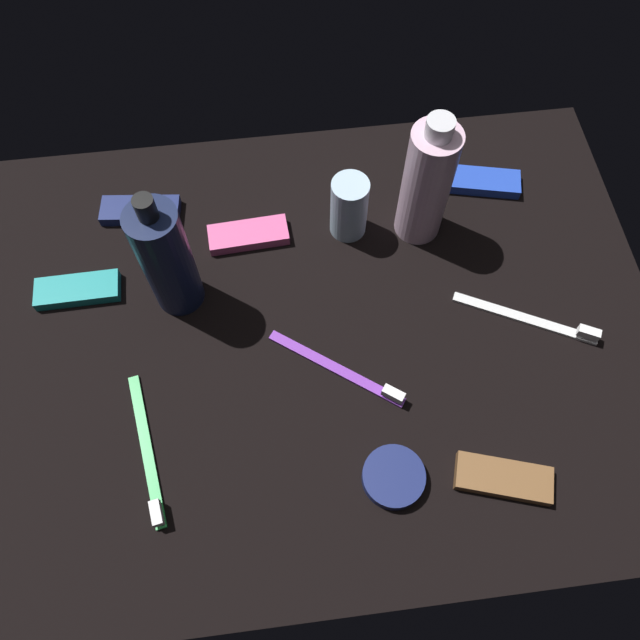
# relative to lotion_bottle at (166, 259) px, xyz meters

# --- Properties ---
(ground_plane) EXTENTS (0.84, 0.64, 0.01)m
(ground_plane) POSITION_rel_lotion_bottle_xyz_m (-0.17, 0.07, -0.09)
(ground_plane) COLOR black
(lotion_bottle) EXTENTS (0.06, 0.06, 0.20)m
(lotion_bottle) POSITION_rel_lotion_bottle_xyz_m (0.00, 0.00, 0.00)
(lotion_bottle) COLOR #151E40
(lotion_bottle) RESTS_ON ground_plane
(bodywash_bottle) EXTENTS (0.06, 0.06, 0.19)m
(bodywash_bottle) POSITION_rel_lotion_bottle_xyz_m (-0.32, -0.07, 0.00)
(bodywash_bottle) COLOR silver
(bodywash_bottle) RESTS_ON ground_plane
(deodorant_stick) EXTENTS (0.05, 0.05, 0.09)m
(deodorant_stick) POSITION_rel_lotion_bottle_xyz_m (-0.22, -0.08, -0.04)
(deodorant_stick) COLOR silver
(deodorant_stick) RESTS_ON ground_plane
(toothbrush_purple) EXTENTS (0.15, 0.12, 0.02)m
(toothbrush_purple) POSITION_rel_lotion_bottle_xyz_m (-0.19, 0.13, -0.08)
(toothbrush_purple) COLOR purple
(toothbrush_purple) RESTS_ON ground_plane
(toothbrush_white) EXTENTS (0.17, 0.09, 0.02)m
(toothbrush_white) POSITION_rel_lotion_bottle_xyz_m (-0.43, 0.09, -0.08)
(toothbrush_white) COLOR white
(toothbrush_white) RESTS_ON ground_plane
(toothbrush_green) EXTENTS (0.04, 0.18, 0.02)m
(toothbrush_green) POSITION_rel_lotion_bottle_xyz_m (0.04, 0.21, -0.08)
(toothbrush_green) COLOR green
(toothbrush_green) RESTS_ON ground_plane
(snack_bar_teal) EXTENTS (0.10, 0.04, 0.01)m
(snack_bar_teal) POSITION_rel_lotion_bottle_xyz_m (0.13, -0.02, -0.08)
(snack_bar_teal) COLOR teal
(snack_bar_teal) RESTS_ON ground_plane
(snack_bar_blue) EXTENTS (0.11, 0.06, 0.01)m
(snack_bar_blue) POSITION_rel_lotion_bottle_xyz_m (-0.42, -0.12, -0.08)
(snack_bar_blue) COLOR blue
(snack_bar_blue) RESTS_ON ground_plane
(snack_bar_brown) EXTENTS (0.11, 0.07, 0.01)m
(snack_bar_brown) POSITION_rel_lotion_bottle_xyz_m (-0.34, 0.28, -0.08)
(snack_bar_brown) COLOR brown
(snack_bar_brown) RESTS_ON ground_plane
(snack_bar_pink) EXTENTS (0.11, 0.05, 0.01)m
(snack_bar_pink) POSITION_rel_lotion_bottle_xyz_m (-0.09, -0.08, -0.08)
(snack_bar_pink) COLOR #E55999
(snack_bar_pink) RESTS_ON ground_plane
(snack_bar_navy) EXTENTS (0.11, 0.05, 0.01)m
(snack_bar_navy) POSITION_rel_lotion_bottle_xyz_m (0.05, -0.13, -0.08)
(snack_bar_navy) COLOR navy
(snack_bar_navy) RESTS_ON ground_plane
(cream_tin_left) EXTENTS (0.07, 0.07, 0.02)m
(cream_tin_left) POSITION_rel_lotion_bottle_xyz_m (-0.23, 0.26, -0.08)
(cream_tin_left) COLOR navy
(cream_tin_left) RESTS_ON ground_plane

